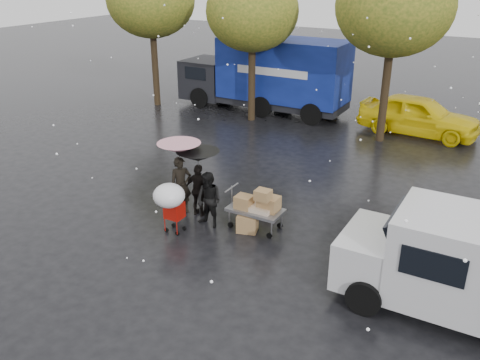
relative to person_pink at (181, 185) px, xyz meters
The scene contains 14 objects.
ground 1.30m from the person_pink, 43.00° to the right, with size 90.00×90.00×0.00m, color black.
person_pink is the anchor object (origin of this frame).
person_middle 1.21m from the person_pink, 15.57° to the right, with size 0.77×0.60×1.58m, color black.
person_black 0.56m from the person_pink, 11.75° to the left, with size 0.91×0.38×1.55m, color black.
umbrella_pink 1.14m from the person_pink, ahead, with size 1.23×1.23×2.14m.
umbrella_black 1.11m from the person_pink, 11.75° to the left, with size 1.21×1.21×1.96m.
vendor_cart 2.41m from the person_pink, ahead, with size 1.52×0.80×1.27m.
shopping_cart 1.33m from the person_pink, 66.43° to the right, with size 0.84×0.84×1.46m.
white_van 7.89m from the person_pink, ahead, with size 4.91×2.18×2.20m.
blue_truck 11.49m from the person_pink, 104.57° to the left, with size 8.30×2.60×3.50m.
box_ground_near 2.30m from the person_pink, ahead, with size 0.54×0.43×0.48m, color #976642.
box_ground_far 2.59m from the person_pink, 26.81° to the left, with size 0.43×0.33×0.33m, color #976642.
yellow_taxi 11.73m from the person_pink, 68.24° to the left, with size 1.98×4.91×1.67m, color yellow.
tree_row 10.22m from the person_pink, 88.42° to the left, with size 21.60×4.40×7.12m.
Camera 1 is at (7.37, -10.03, 6.76)m, focal length 38.00 mm.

